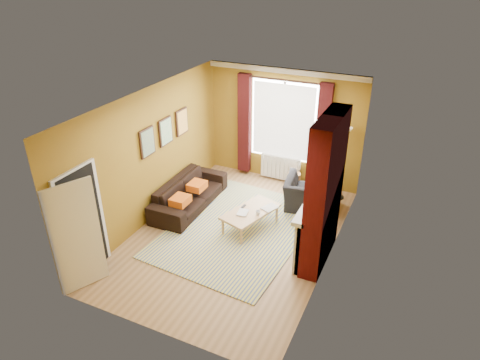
% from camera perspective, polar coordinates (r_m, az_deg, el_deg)
% --- Properties ---
extents(ground, '(5.50, 5.50, 0.00)m').
position_cam_1_polar(ground, '(8.75, -0.69, -7.38)').
color(ground, brown).
rests_on(ground, ground).
extents(room_walls, '(3.82, 5.54, 2.83)m').
position_cam_1_polar(room_walls, '(8.03, 4.21, 0.67)').
color(room_walls, olive).
rests_on(room_walls, ground).
extents(striped_rug, '(2.83, 3.74, 0.02)m').
position_cam_1_polar(striped_rug, '(8.91, -0.21, -6.57)').
color(striped_rug, '#365197').
rests_on(striped_rug, ground).
extents(sofa, '(0.89, 2.20, 0.64)m').
position_cam_1_polar(sofa, '(9.62, -6.78, -1.79)').
color(sofa, black).
rests_on(sofa, ground).
extents(armchair, '(1.25, 1.13, 0.72)m').
position_cam_1_polar(armchair, '(9.56, 9.40, -1.90)').
color(armchair, black).
rests_on(armchair, ground).
extents(coffee_table, '(0.97, 1.38, 0.42)m').
position_cam_1_polar(coffee_table, '(8.77, 1.42, -4.34)').
color(coffee_table, tan).
rests_on(coffee_table, ground).
extents(wicker_stool, '(0.40, 0.40, 0.39)m').
position_cam_1_polar(wicker_stool, '(10.43, 7.18, -0.10)').
color(wicker_stool, olive).
rests_on(wicker_stool, ground).
extents(floor_lamp, '(0.26, 0.26, 1.74)m').
position_cam_1_polar(floor_lamp, '(9.70, 13.82, 4.76)').
color(floor_lamp, black).
rests_on(floor_lamp, ground).
extents(book_a, '(0.24, 0.30, 0.03)m').
position_cam_1_polar(book_a, '(8.68, -0.29, -4.26)').
color(book_a, '#999999').
rests_on(book_a, coffee_table).
extents(book_b, '(0.35, 0.40, 0.02)m').
position_cam_1_polar(book_b, '(8.91, 3.44, -3.42)').
color(book_b, '#999999').
rests_on(book_b, coffee_table).
extents(mug, '(0.11, 0.11, 0.09)m').
position_cam_1_polar(mug, '(8.59, 2.40, -4.40)').
color(mug, '#999999').
rests_on(mug, coffee_table).
extents(tv_remote, '(0.06, 0.15, 0.02)m').
position_cam_1_polar(tv_remote, '(8.87, 0.46, -3.53)').
color(tv_remote, '#242427').
rests_on(tv_remote, coffee_table).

